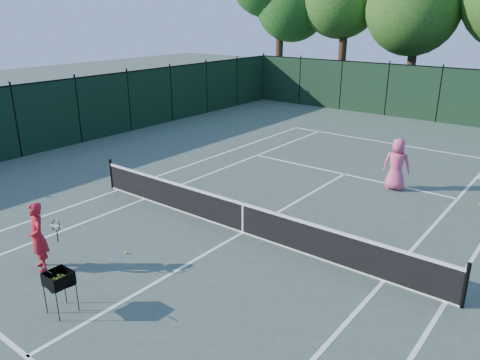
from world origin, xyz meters
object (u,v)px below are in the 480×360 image
Objects in this scene: player_pink at (397,164)px; loose_ball_midcourt at (126,253)px; ball_hopper at (59,279)px; coach at (38,237)px.

player_pink reaches higher than loose_ball_midcourt.
ball_hopper is 13.73× the size of loose_ball_midcourt.
coach is 1.81× the size of ball_hopper.
coach is 2.08m from ball_hopper.
player_pink is (4.74, 10.53, 0.06)m from coach.
ball_hopper is (-2.78, -11.22, -0.13)m from player_pink.
coach is at bearing -121.18° from loose_ball_midcourt.
ball_hopper is (1.96, -0.69, -0.06)m from coach.
player_pink reaches higher than ball_hopper.
player_pink reaches higher than coach.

